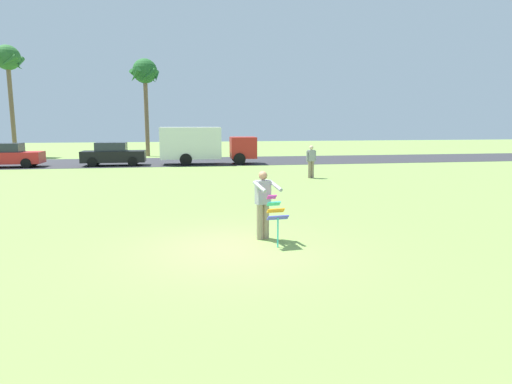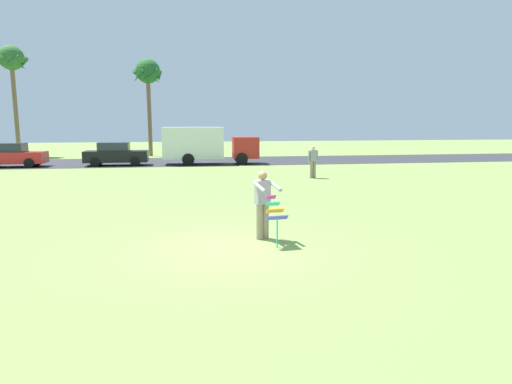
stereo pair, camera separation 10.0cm
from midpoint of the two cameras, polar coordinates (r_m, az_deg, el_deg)
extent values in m
plane|color=olive|center=(10.35, -3.46, -7.39)|extent=(120.00, 120.00, 0.00)
cube|color=#2D2D33|center=(33.91, -8.07, 3.96)|extent=(120.00, 8.00, 0.01)
cylinder|color=gray|center=(11.13, 1.05, -3.81)|extent=(0.16, 0.16, 0.90)
cylinder|color=gray|center=(11.05, 0.22, -3.91)|extent=(0.16, 0.16, 0.90)
cube|color=gray|center=(10.94, 0.64, -0.03)|extent=(0.41, 0.32, 0.60)
sphere|color=#9E7051|center=(10.89, 0.65, 2.16)|extent=(0.22, 0.22, 0.22)
cylinder|color=gray|center=(10.81, 2.28, 0.83)|extent=(0.26, 0.58, 0.24)
cylinder|color=gray|center=(10.60, 0.21, 0.68)|extent=(0.26, 0.58, 0.24)
cube|color=#D83399|center=(10.66, 1.79, -0.65)|extent=(0.24, 0.16, 0.12)
cube|color=#33BFBF|center=(10.53, 2.05, -1.53)|extent=(0.33, 0.17, 0.12)
cube|color=orange|center=(10.40, 2.32, -2.42)|extent=(0.43, 0.18, 0.12)
cube|color=#4C4CCC|center=(10.28, 2.59, -3.34)|extent=(0.52, 0.19, 0.12)
cylinder|color=#33BFBF|center=(10.36, 2.58, -5.28)|extent=(0.04, 0.04, 0.72)
cube|color=red|center=(33.38, -29.56, 3.90)|extent=(4.22, 1.74, 0.76)
cube|color=#282D38|center=(33.39, -29.89, 5.01)|extent=(2.03, 1.42, 0.60)
cylinder|color=black|center=(33.78, -26.99, 3.59)|extent=(0.64, 0.23, 0.64)
cylinder|color=black|center=(32.24, -27.79, 3.32)|extent=(0.64, 0.23, 0.64)
cube|color=black|center=(31.77, -18.06, 4.42)|extent=(4.21, 1.72, 0.76)
cube|color=#282D38|center=(31.75, -18.39, 5.60)|extent=(2.02, 1.41, 0.60)
cylinder|color=black|center=(32.45, -15.56, 4.05)|extent=(0.64, 0.22, 0.64)
cylinder|color=black|center=(30.84, -15.83, 3.80)|extent=(0.64, 0.22, 0.64)
cylinder|color=black|center=(32.79, -20.11, 3.88)|extent=(0.64, 0.22, 0.64)
cylinder|color=black|center=(31.20, -20.60, 3.63)|extent=(0.64, 0.22, 0.64)
cube|color=#B2231E|center=(31.64, -1.79, 5.80)|extent=(1.87, 1.96, 1.50)
cube|color=silver|center=(31.44, -8.55, 6.33)|extent=(4.27, 2.15, 2.20)
cylinder|color=black|center=(32.56, -2.57, 4.56)|extent=(0.85, 0.31, 0.84)
cylinder|color=black|center=(30.74, -2.25, 4.31)|extent=(0.85, 0.31, 0.84)
cylinder|color=black|center=(32.43, -9.12, 4.44)|extent=(0.85, 0.31, 0.84)
cylinder|color=black|center=(30.60, -9.19, 4.18)|extent=(0.85, 0.31, 0.84)
cylinder|color=brown|center=(44.11, -29.22, 9.40)|extent=(0.36, 0.36, 8.23)
sphere|color=#2D6B2D|center=(44.43, -29.65, 14.96)|extent=(2.10, 2.10, 2.10)
cone|color=#2D6B2D|center=(44.08, -28.41, 14.52)|extent=(0.44, 1.56, 1.28)
cone|color=#2D6B2D|center=(45.14, -28.85, 14.33)|extent=(1.62, 0.90, 1.28)
cone|color=#2D6B2D|center=(45.15, -30.31, 14.22)|extent=(1.27, 1.52, 1.28)
cone|color=#2D6B2D|center=(43.44, -29.64, 14.52)|extent=(1.62, 0.90, 1.28)
cylinder|color=brown|center=(40.20, -14.11, 9.65)|extent=(0.36, 0.36, 7.16)
sphere|color=#236028|center=(40.44, -14.32, 15.00)|extent=(2.10, 2.10, 2.10)
cone|color=#236028|center=(40.34, -12.90, 14.43)|extent=(0.44, 1.56, 1.28)
cone|color=#236028|center=(41.27, -13.78, 14.27)|extent=(1.62, 0.90, 1.28)
cone|color=#236028|center=(41.00, -15.34, 14.24)|extent=(1.27, 1.52, 1.28)
cone|color=#236028|center=(39.90, -15.49, 14.39)|extent=(1.27, 1.52, 1.28)
cone|color=#236028|center=(39.47, -13.95, 14.51)|extent=(1.62, 0.90, 1.28)
cylinder|color=gray|center=(23.62, 7.23, 2.91)|extent=(0.16, 0.16, 0.90)
cylinder|color=gray|center=(23.54, 6.84, 2.90)|extent=(0.16, 0.16, 0.90)
cube|color=gray|center=(23.51, 7.07, 4.72)|extent=(0.39, 0.28, 0.60)
sphere|color=beige|center=(23.49, 7.09, 5.74)|extent=(0.22, 0.22, 0.22)
cylinder|color=gray|center=(23.63, 7.59, 4.65)|extent=(0.09, 0.09, 0.58)
cylinder|color=gray|center=(23.41, 6.55, 4.63)|extent=(0.09, 0.09, 0.58)
camera|label=1|loc=(0.05, -90.24, -0.04)|focal=30.78mm
camera|label=2|loc=(0.05, 89.76, 0.04)|focal=30.78mm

